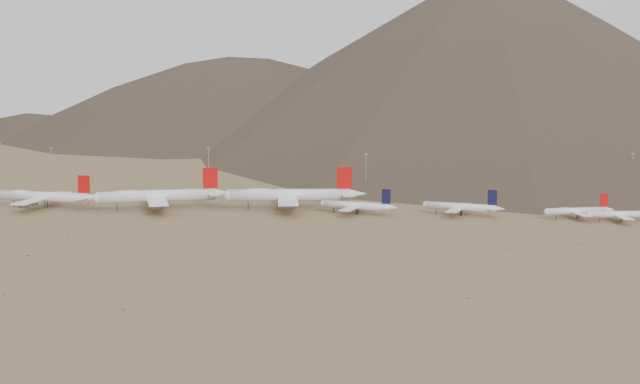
# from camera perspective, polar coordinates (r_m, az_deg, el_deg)

# --- Properties ---
(ground) EXTENTS (3000.00, 3000.00, 0.00)m
(ground) POSITION_cam_1_polar(r_m,az_deg,el_deg) (464.16, -3.65, -1.84)
(ground) COLOR #91724B
(ground) RESTS_ON ground
(mountain_ridge) EXTENTS (4400.00, 1000.00, 300.00)m
(mountain_ridge) POSITION_cam_1_polar(r_m,az_deg,el_deg) (1352.89, 4.01, 11.05)
(mountain_ridge) COLOR #46372A
(mountain_ridge) RESTS_ON ground
(widebody_west) EXTENTS (65.61, 50.81, 19.52)m
(widebody_west) POSITION_cam_1_polar(r_m,az_deg,el_deg) (525.23, -17.23, -0.28)
(widebody_west) COLOR white
(widebody_west) RESTS_ON ground
(widebody_centre) EXTENTS (72.84, 58.38, 22.85)m
(widebody_centre) POSITION_cam_1_polar(r_m,az_deg,el_deg) (504.69, -10.30, -0.24)
(widebody_centre) COLOR white
(widebody_centre) RESTS_ON ground
(widebody_east) EXTENTS (79.34, 62.09, 23.80)m
(widebody_east) POSITION_cam_1_polar(r_m,az_deg,el_deg) (497.82, -1.90, -0.19)
(widebody_east) COLOR white
(widebody_east) RESTS_ON ground
(narrowbody_a) EXTENTS (43.99, 32.59, 14.91)m
(narrowbody_a) POSITION_cam_1_polar(r_m,az_deg,el_deg) (481.22, 2.44, -0.89)
(narrowbody_a) COLOR white
(narrowbody_a) RESTS_ON ground
(narrowbody_b) EXTENTS (44.13, 32.61, 14.90)m
(narrowbody_b) POSITION_cam_1_polar(r_m,az_deg,el_deg) (482.91, 9.08, -0.95)
(narrowbody_b) COLOR white
(narrowbody_b) RESTS_ON ground
(narrowbody_c) EXTENTS (38.29, 28.47, 13.07)m
(narrowbody_c) POSITION_cam_1_polar(r_m,az_deg,el_deg) (487.25, 16.21, -1.17)
(narrowbody_c) COLOR white
(narrowbody_c) RESTS_ON ground
(narrowbody_d) EXTENTS (37.77, 27.64, 12.59)m
(narrowbody_d) POSITION_cam_1_polar(r_m,az_deg,el_deg) (483.81, 18.78, -1.36)
(narrowbody_d) COLOR white
(narrowbody_d) RESTS_ON ground
(control_tower) EXTENTS (8.00, 8.00, 12.00)m
(control_tower) POSITION_cam_1_polar(r_m,az_deg,el_deg) (576.16, 1.64, 0.65)
(control_tower) COLOR gray
(control_tower) RESTS_ON ground
(mast_far_west) EXTENTS (2.00, 0.60, 25.70)m
(mast_far_west) POSITION_cam_1_polar(r_m,az_deg,el_deg) (624.65, -16.79, 1.71)
(mast_far_west) COLOR gray
(mast_far_west) RESTS_ON ground
(mast_west) EXTENTS (2.00, 0.60, 25.70)m
(mast_west) POSITION_cam_1_polar(r_m,az_deg,el_deg) (600.48, -7.14, 1.75)
(mast_west) COLOR gray
(mast_west) RESTS_ON ground
(mast_centre) EXTENTS (2.00, 0.60, 25.70)m
(mast_centre) POSITION_cam_1_polar(r_m,az_deg,el_deg) (555.20, 2.96, 1.29)
(mast_centre) COLOR gray
(mast_centre) RESTS_ON ground
(mast_east) EXTENTS (2.00, 0.60, 25.70)m
(mast_east) POSITION_cam_1_polar(r_m,az_deg,el_deg) (587.46, 10.49, 1.54)
(mast_east) COLOR gray
(mast_east) RESTS_ON ground
(mast_far_east) EXTENTS (2.00, 0.60, 25.70)m
(mast_far_east) POSITION_cam_1_polar(r_m,az_deg,el_deg) (590.92, 19.35, 1.25)
(mast_far_east) COLOR gray
(mast_far_east) RESTS_ON ground
(desert_scrub) EXTENTS (421.66, 183.16, 0.86)m
(desert_scrub) POSITION_cam_1_polar(r_m,az_deg,el_deg) (383.93, -12.06, -4.06)
(desert_scrub) COLOR olive
(desert_scrub) RESTS_ON ground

